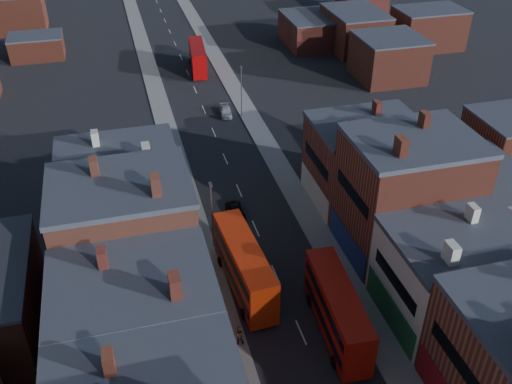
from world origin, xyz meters
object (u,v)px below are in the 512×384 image
bus_2 (198,57)px  bus_0 (244,266)px  car_3 (226,111)px  car_2 (236,211)px  ped_3 (354,306)px  bus_1 (337,310)px  ped_1 (239,335)px

bus_2 → bus_0: bearing=-89.9°
car_3 → car_2: bearing=-94.0°
car_3 → ped_3: (2.48, -44.21, 0.30)m
bus_2 → bus_1: bearing=-83.5°
car_2 → ped_1: size_ratio=1.99×
bus_0 → ped_3: size_ratio=7.88×
car_2 → bus_1: bearing=-76.2°
car_2 → ped_3: bearing=-68.1°
bus_1 → ped_1: (-8.71, 0.84, -1.61)m
bus_2 → ped_3: bearing=-81.3°
bus_2 → car_3: size_ratio=2.68×
bus_1 → bus_2: (-0.98, 64.97, -0.18)m
bus_0 → car_3: bus_0 is taller
bus_2 → ped_1: bus_2 is taller
ped_1 → ped_3: 11.18m
car_2 → ped_1: (-4.14, -19.01, 0.56)m
bus_0 → ped_1: 7.36m
bus_0 → car_3: (6.46, 38.25, -2.21)m
bus_1 → ped_3: bus_1 is taller
bus_2 → ped_3: bus_2 is taller
bus_0 → ped_1: (-2.21, -6.81, -1.71)m
bus_1 → car_2: (-4.57, 19.85, -2.17)m
bus_0 → bus_2: size_ratio=1.10×
bus_0 → bus_2: bus_0 is taller
car_2 → ped_3: size_ratio=2.52×
bus_2 → car_3: (0.94, -19.08, -1.94)m
bus_2 → ped_3: (3.42, -63.29, -1.64)m
car_3 → ped_1: (-8.66, -45.06, 0.50)m
bus_2 → car_3: bearing=-81.6°
bus_1 → ped_3: 3.48m
bus_0 → car_3: size_ratio=2.96×
car_3 → bus_0: bearing=-93.7°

